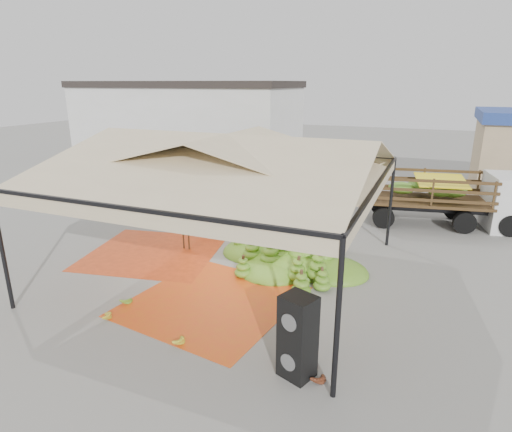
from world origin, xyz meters
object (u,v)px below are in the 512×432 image
at_px(banana_heap, 294,247).
at_px(truck_right, 455,193).
at_px(truck_left, 260,174).
at_px(speaker_stack, 298,337).
at_px(vendor, 323,222).

distance_m(banana_heap, truck_right, 7.45).
distance_m(banana_heap, truck_left, 7.40).
bearing_deg(speaker_stack, banana_heap, 129.47).
bearing_deg(truck_left, banana_heap, -43.35).
xyz_separation_m(speaker_stack, truck_left, (-5.42, 11.32, 0.47)).
height_order(speaker_stack, truck_right, truck_right).
bearing_deg(truck_right, banana_heap, -137.85).
xyz_separation_m(vendor, truck_left, (-4.18, 4.60, 0.43)).
height_order(vendor, truck_left, truck_left).
relative_size(banana_heap, speaker_stack, 3.02).
relative_size(speaker_stack, truck_right, 0.26).
bearing_deg(vendor, truck_right, -120.23).
relative_size(banana_heap, truck_right, 0.80).
bearing_deg(vendor, speaker_stack, 114.52).
xyz_separation_m(banana_heap, truck_left, (-3.75, 6.33, 0.76)).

